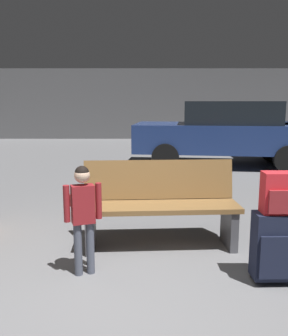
# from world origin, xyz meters

# --- Properties ---
(ground_plane) EXTENTS (18.00, 18.00, 0.10)m
(ground_plane) POSITION_xyz_m (0.00, 4.00, -0.05)
(ground_plane) COLOR slate
(garage_back_wall) EXTENTS (18.00, 0.12, 2.80)m
(garage_back_wall) POSITION_xyz_m (0.00, 12.86, 1.40)
(garage_back_wall) COLOR #565658
(garage_back_wall) RESTS_ON ground_plane
(bench) EXTENTS (1.63, 0.62, 0.89)m
(bench) POSITION_xyz_m (0.41, 1.41, 0.44)
(bench) COLOR brown
(bench) RESTS_ON ground_plane
(suitcase) EXTENTS (0.38, 0.24, 0.60)m
(suitcase) POSITION_xyz_m (1.33, 0.58, 0.32)
(suitcase) COLOR #191E33
(suitcase) RESTS_ON ground_plane
(backpack_bright) EXTENTS (0.28, 0.19, 0.34)m
(backpack_bright) POSITION_xyz_m (1.33, 0.58, 0.77)
(backpack_bright) COLOR red
(backpack_bright) RESTS_ON suitcase
(child) EXTENTS (0.31, 0.19, 0.97)m
(child) POSITION_xyz_m (-0.29, 0.74, 0.60)
(child) COLOR #4C5160
(child) RESTS_ON ground_plane
(parked_car_near) EXTENTS (4.28, 2.19, 1.51)m
(parked_car_near) POSITION_xyz_m (2.14, 6.36, 0.81)
(parked_car_near) COLOR navy
(parked_car_near) RESTS_ON ground_plane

